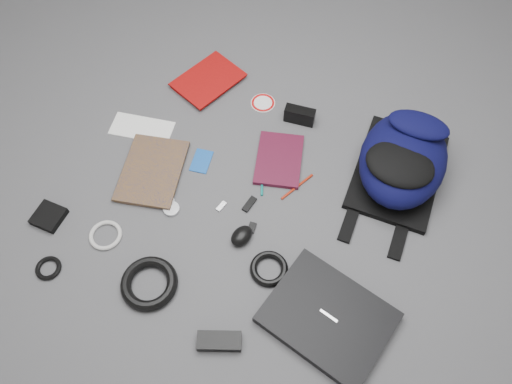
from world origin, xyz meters
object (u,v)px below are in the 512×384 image
at_px(comic_book, 124,167).
at_px(mouse, 242,236).
at_px(compact_camera, 300,115).
at_px(textbook_red, 192,68).
at_px(dvd_case, 279,160).
at_px(backpack, 403,159).
at_px(pouch, 49,216).
at_px(power_brick, 219,341).
at_px(laptop, 328,318).

distance_m(comic_book, mouse, 0.49).
distance_m(comic_book, compact_camera, 0.65).
height_order(textbook_red, dvd_case, textbook_red).
relative_size(textbook_red, compact_camera, 2.25).
height_order(comic_book, dvd_case, comic_book).
xyz_separation_m(backpack, pouch, (-0.97, -0.65, -0.08)).
xyz_separation_m(power_brick, pouch, (-0.68, 0.12, -0.00)).
distance_m(backpack, compact_camera, 0.40).
xyz_separation_m(backpack, mouse, (-0.37, -0.45, -0.07)).
relative_size(textbook_red, pouch, 2.71).
relative_size(dvd_case, compact_camera, 1.98).
height_order(laptop, pouch, laptop).
bearing_deg(mouse, textbook_red, 145.14).
height_order(laptop, mouse, mouse).
bearing_deg(textbook_red, dvd_case, -7.69).
height_order(comic_book, power_brick, power_brick).
height_order(backpack, dvd_case, backpack).
distance_m(textbook_red, power_brick, 1.06).
height_order(dvd_case, mouse, mouse).
distance_m(backpack, power_brick, 0.82).
distance_m(comic_book, dvd_case, 0.53).
bearing_deg(textbook_red, mouse, -29.56).
relative_size(laptop, textbook_red, 1.40).
relative_size(laptop, dvd_case, 1.59).
bearing_deg(pouch, comic_book, 66.68).
distance_m(backpack, mouse, 0.59).
xyz_separation_m(backpack, textbook_red, (-0.86, 0.12, -0.08)).
distance_m(laptop, dvd_case, 0.57).
distance_m(laptop, mouse, 0.36).
bearing_deg(dvd_case, laptop, -69.07).
relative_size(backpack, laptop, 1.26).
bearing_deg(backpack, compact_camera, 166.38).
bearing_deg(laptop, backpack, 97.91).
bearing_deg(compact_camera, mouse, -96.37).
bearing_deg(dvd_case, pouch, -155.41).
bearing_deg(laptop, mouse, 170.82).
bearing_deg(power_brick, backpack, 45.26).
bearing_deg(dvd_case, comic_book, -168.62).
distance_m(textbook_red, pouch, 0.78).
relative_size(dvd_case, mouse, 2.73).
height_order(compact_camera, mouse, compact_camera).
height_order(laptop, power_brick, laptop).
height_order(backpack, textbook_red, backpack).
relative_size(compact_camera, power_brick, 0.88).
bearing_deg(power_brick, compact_camera, 72.90).
xyz_separation_m(compact_camera, pouch, (-0.58, -0.72, -0.02)).
distance_m(dvd_case, compact_camera, 0.20).
bearing_deg(mouse, dvd_case, 106.69).
distance_m(textbook_red, compact_camera, 0.48).
xyz_separation_m(comic_book, pouch, (-0.11, -0.27, 0.00)).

